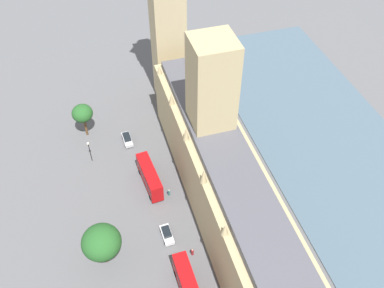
{
  "coord_description": "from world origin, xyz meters",
  "views": [
    {
      "loc": [
        17.98,
        42.47,
        69.89
      ],
      "look_at": [
        1.0,
        -14.57,
        8.89
      ],
      "focal_mm": 39.67,
      "sensor_mm": 36.0,
      "label": 1
    }
  ],
  "objects_px": {
    "car_white_kerbside": "(167,234)",
    "street_lamp_slot_11": "(89,148)",
    "double_decker_bus_opposite_hall": "(188,286)",
    "pedestrian_by_river_gate": "(192,252)",
    "parliament_building": "(228,188)",
    "car_silver_trailing": "(127,139)",
    "pedestrian_midblock": "(169,193)",
    "double_decker_bus_far_end": "(150,177)",
    "plane_tree_corner": "(82,114)",
    "plane_tree_near_tower": "(101,242)"
  },
  "relations": [
    {
      "from": "street_lamp_slot_11",
      "to": "plane_tree_near_tower",
      "type": "bearing_deg",
      "value": 88.65
    },
    {
      "from": "double_decker_bus_far_end",
      "to": "car_white_kerbside",
      "type": "xyz_separation_m",
      "value": [
        -0.23,
        13.23,
        -1.75
      ]
    },
    {
      "from": "street_lamp_slot_11",
      "to": "pedestrian_by_river_gate",
      "type": "bearing_deg",
      "value": 117.15
    },
    {
      "from": "plane_tree_near_tower",
      "to": "double_decker_bus_opposite_hall",
      "type": "bearing_deg",
      "value": 141.25
    },
    {
      "from": "parliament_building",
      "to": "double_decker_bus_far_end",
      "type": "xyz_separation_m",
      "value": [
        12.33,
        -12.28,
        -6.52
      ]
    },
    {
      "from": "parliament_building",
      "to": "street_lamp_slot_11",
      "type": "bearing_deg",
      "value": -44.38
    },
    {
      "from": "car_silver_trailing",
      "to": "pedestrian_by_river_gate",
      "type": "bearing_deg",
      "value": 98.11
    },
    {
      "from": "car_silver_trailing",
      "to": "plane_tree_near_tower",
      "type": "distance_m",
      "value": 30.9
    },
    {
      "from": "double_decker_bus_far_end",
      "to": "pedestrian_midblock",
      "type": "relative_size",
      "value": 6.38
    },
    {
      "from": "plane_tree_corner",
      "to": "street_lamp_slot_11",
      "type": "distance_m",
      "value": 9.02
    },
    {
      "from": "parliament_building",
      "to": "plane_tree_corner",
      "type": "bearing_deg",
      "value": -53.48
    },
    {
      "from": "car_white_kerbside",
      "to": "street_lamp_slot_11",
      "type": "relative_size",
      "value": 0.78
    },
    {
      "from": "car_silver_trailing",
      "to": "double_decker_bus_opposite_hall",
      "type": "height_order",
      "value": "double_decker_bus_opposite_hall"
    },
    {
      "from": "double_decker_bus_far_end",
      "to": "double_decker_bus_opposite_hall",
      "type": "bearing_deg",
      "value": 86.92
    },
    {
      "from": "car_white_kerbside",
      "to": "street_lamp_slot_11",
      "type": "bearing_deg",
      "value": -66.95
    },
    {
      "from": "double_decker_bus_opposite_hall",
      "to": "pedestrian_by_river_gate",
      "type": "relative_size",
      "value": 6.22
    },
    {
      "from": "pedestrian_by_river_gate",
      "to": "plane_tree_near_tower",
      "type": "bearing_deg",
      "value": 127.57
    },
    {
      "from": "parliament_building",
      "to": "double_decker_bus_far_end",
      "type": "distance_m",
      "value": 18.58
    },
    {
      "from": "pedestrian_midblock",
      "to": "plane_tree_near_tower",
      "type": "bearing_deg",
      "value": 165.03
    },
    {
      "from": "pedestrian_midblock",
      "to": "parliament_building",
      "type": "bearing_deg",
      "value": -95.49
    },
    {
      "from": "car_silver_trailing",
      "to": "pedestrian_by_river_gate",
      "type": "relative_size",
      "value": 2.83
    },
    {
      "from": "parliament_building",
      "to": "plane_tree_corner",
      "type": "distance_m",
      "value": 39.15
    },
    {
      "from": "double_decker_bus_opposite_hall",
      "to": "pedestrian_by_river_gate",
      "type": "bearing_deg",
      "value": -113.59
    },
    {
      "from": "double_decker_bus_far_end",
      "to": "street_lamp_slot_11",
      "type": "distance_m",
      "value": 15.17
    },
    {
      "from": "double_decker_bus_far_end",
      "to": "double_decker_bus_opposite_hall",
      "type": "height_order",
      "value": "same"
    },
    {
      "from": "car_silver_trailing",
      "to": "pedestrian_midblock",
      "type": "relative_size",
      "value": 2.87
    },
    {
      "from": "double_decker_bus_far_end",
      "to": "street_lamp_slot_11",
      "type": "height_order",
      "value": "street_lamp_slot_11"
    },
    {
      "from": "parliament_building",
      "to": "pedestrian_by_river_gate",
      "type": "xyz_separation_m",
      "value": [
        8.53,
        5.93,
        -8.39
      ]
    },
    {
      "from": "car_white_kerbside",
      "to": "pedestrian_midblock",
      "type": "xyz_separation_m",
      "value": [
        -2.88,
        -9.5,
        -0.13
      ]
    },
    {
      "from": "double_decker_bus_far_end",
      "to": "pedestrian_midblock",
      "type": "xyz_separation_m",
      "value": [
        -3.11,
        3.73,
        -1.88
      ]
    },
    {
      "from": "car_silver_trailing",
      "to": "pedestrian_midblock",
      "type": "bearing_deg",
      "value": 104.39
    },
    {
      "from": "car_silver_trailing",
      "to": "car_white_kerbside",
      "type": "distance_m",
      "value": 27.32
    },
    {
      "from": "plane_tree_corner",
      "to": "plane_tree_near_tower",
      "type": "relative_size",
      "value": 0.93
    },
    {
      "from": "parliament_building",
      "to": "double_decker_bus_opposite_hall",
      "type": "distance_m",
      "value": 18.27
    },
    {
      "from": "double_decker_bus_opposite_hall",
      "to": "pedestrian_by_river_gate",
      "type": "xyz_separation_m",
      "value": [
        -2.79,
        -6.84,
        -1.87
      ]
    },
    {
      "from": "parliament_building",
      "to": "double_decker_bus_opposite_hall",
      "type": "xyz_separation_m",
      "value": [
        11.33,
        12.77,
        -6.52
      ]
    },
    {
      "from": "parliament_building",
      "to": "plane_tree_corner",
      "type": "relative_size",
      "value": 8.11
    },
    {
      "from": "plane_tree_near_tower",
      "to": "street_lamp_slot_11",
      "type": "distance_m",
      "value": 25.58
    },
    {
      "from": "double_decker_bus_opposite_hall",
      "to": "street_lamp_slot_11",
      "type": "relative_size",
      "value": 1.87
    },
    {
      "from": "double_decker_bus_opposite_hall",
      "to": "pedestrian_midblock",
      "type": "height_order",
      "value": "double_decker_bus_opposite_hall"
    },
    {
      "from": "car_silver_trailing",
      "to": "double_decker_bus_opposite_hall",
      "type": "distance_m",
      "value": 39.2
    },
    {
      "from": "car_silver_trailing",
      "to": "plane_tree_corner",
      "type": "xyz_separation_m",
      "value": [
        8.62,
        -5.13,
        5.64
      ]
    },
    {
      "from": "parliament_building",
      "to": "car_silver_trailing",
      "type": "xyz_separation_m",
      "value": [
        14.62,
        -26.26,
        -8.27
      ]
    },
    {
      "from": "double_decker_bus_far_end",
      "to": "plane_tree_corner",
      "type": "relative_size",
      "value": 1.24
    },
    {
      "from": "double_decker_bus_far_end",
      "to": "pedestrian_midblock",
      "type": "height_order",
      "value": "double_decker_bus_far_end"
    },
    {
      "from": "car_silver_trailing",
      "to": "plane_tree_near_tower",
      "type": "bearing_deg",
      "value": 69.77
    },
    {
      "from": "double_decker_bus_far_end",
      "to": "street_lamp_slot_11",
      "type": "relative_size",
      "value": 1.9
    },
    {
      "from": "car_silver_trailing",
      "to": "street_lamp_slot_11",
      "type": "xyz_separation_m",
      "value": [
        8.61,
        3.52,
        3.1
      ]
    },
    {
      "from": "double_decker_bus_opposite_hall",
      "to": "pedestrian_midblock",
      "type": "xyz_separation_m",
      "value": [
        -2.11,
        -21.32,
        -1.88
      ]
    },
    {
      "from": "plane_tree_corner",
      "to": "double_decker_bus_opposite_hall",
      "type": "bearing_deg",
      "value": 105.11
    }
  ]
}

